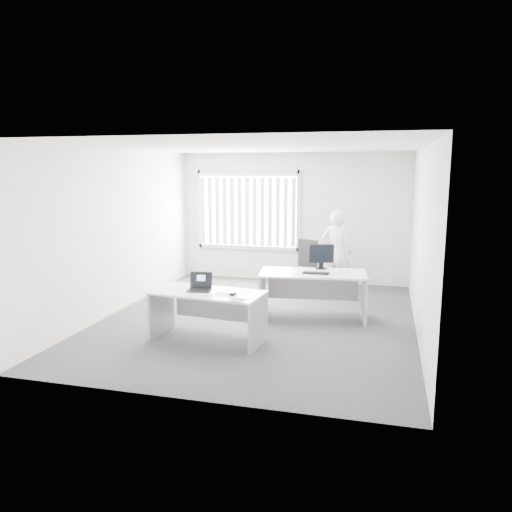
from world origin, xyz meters
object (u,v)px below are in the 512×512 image
(desk_near, at_px, (208,305))
(desk_far, at_px, (313,285))
(person, at_px, (337,252))
(laptop, at_px, (199,282))
(office_chair, at_px, (303,276))
(monitor, at_px, (321,257))

(desk_near, distance_m, desk_far, 1.95)
(person, xyz_separation_m, laptop, (-1.65, -3.21, 0.01))
(laptop, bearing_deg, desk_far, 37.15)
(person, bearing_deg, laptop, 76.09)
(desk_far, xyz_separation_m, laptop, (-1.44, -1.44, 0.29))
(desk_far, height_order, office_chair, office_chair)
(desk_far, bearing_deg, office_chair, 96.48)
(desk_far, distance_m, office_chair, 1.88)
(office_chair, xyz_separation_m, laptop, (-0.98, -3.25, 0.53))
(desk_near, distance_m, laptop, 0.35)
(desk_far, bearing_deg, laptop, -142.44)
(desk_far, distance_m, monitor, 0.54)
(person, distance_m, laptop, 3.61)
(desk_near, bearing_deg, person, 71.18)
(desk_near, distance_m, person, 3.57)
(desk_far, relative_size, person, 1.08)
(laptop, bearing_deg, monitor, 40.98)
(desk_near, relative_size, laptop, 5.14)
(office_chair, distance_m, monitor, 1.73)
(desk_near, distance_m, monitor, 2.29)
(desk_near, height_order, office_chair, office_chair)
(desk_near, relative_size, office_chair, 1.60)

